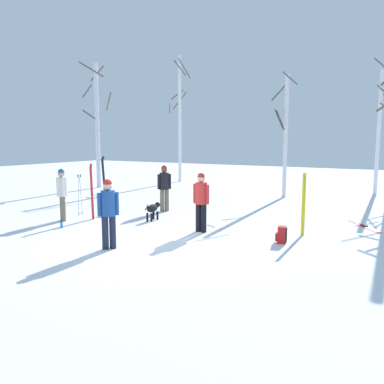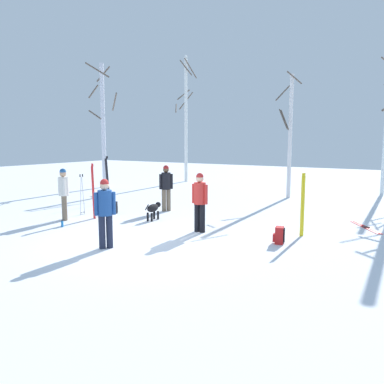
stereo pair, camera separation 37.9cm
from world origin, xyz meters
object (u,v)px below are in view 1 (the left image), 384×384
object	(u,v)px
backpack_0	(111,208)
dog	(153,209)
person_2	(62,191)
birch_tree_2	(285,134)
birch_tree_1	(180,117)
birch_tree_0	(97,122)
person_3	(201,198)
ski_poles_0	(80,193)
person_0	(164,185)
ski_pair_planted_1	(104,180)
backpack_1	(281,235)
water_bottle_0	(62,225)
ski_pair_planted_0	(92,192)
ski_pair_planted_2	(303,205)
ski_pair_lying_0	(364,226)
person_1	(108,209)
birch_tree_3	(379,128)

from	to	relation	value
backpack_0	dog	bearing A→B (deg)	-4.22
backpack_0	person_2	bearing A→B (deg)	-109.17
dog	birch_tree_2	world-z (taller)	birch_tree_2
person_2	birch_tree_1	bearing A→B (deg)	104.14
person_2	birch_tree_0	size ratio (longest dim) A/B	0.25
birch_tree_2	person_3	bearing A→B (deg)	-90.10
ski_poles_0	dog	bearing A→B (deg)	11.10
person_0	ski_pair_planted_1	size ratio (longest dim) A/B	0.87
backpack_1	water_bottle_0	distance (m)	6.50
person_0	water_bottle_0	xyz separation A→B (m)	(-1.13, -3.89, -0.88)
ski_pair_planted_0	ski_pair_planted_2	bearing A→B (deg)	10.38
ski_pair_planted_2	ski_poles_0	world-z (taller)	ski_pair_planted_2
birch_tree_0	dog	bearing A→B (deg)	-36.61
ski_poles_0	backpack_0	xyz separation A→B (m)	(0.83, 0.69, -0.56)
ski_pair_planted_1	ski_pair_lying_0	xyz separation A→B (m)	(10.07, 0.54, -0.97)
ski_pair_lying_0	water_bottle_0	bearing A→B (deg)	-148.85
person_1	ski_pair_planted_2	size ratio (longest dim) A/B	0.98
ski_pair_lying_0	birch_tree_0	world-z (taller)	birch_tree_0
person_3	ski_poles_0	world-z (taller)	person_3
person_0	birch_tree_3	bearing A→B (deg)	54.88
ski_pair_planted_1	birch_tree_3	distance (m)	13.22
backpack_1	birch_tree_0	bearing A→B (deg)	152.18
backpack_1	birch_tree_2	size ratio (longest dim) A/B	0.08
backpack_1	birch_tree_1	world-z (taller)	birch_tree_1
ski_pair_lying_0	backpack_1	size ratio (longest dim) A/B	3.50
person_2	person_3	size ratio (longest dim) A/B	1.00
person_0	person_2	xyz separation A→B (m)	(-1.91, -3.13, 0.00)
person_1	backpack_1	xyz separation A→B (m)	(3.48, 2.63, -0.77)
person_0	ski_pair_lying_0	size ratio (longest dim) A/B	1.11
dog	backpack_1	world-z (taller)	dog
ski_pair_planted_0	ski_pair_lying_0	bearing A→B (deg)	22.35
birch_tree_1	birch_tree_3	xyz separation A→B (m)	(11.41, -0.15, -0.88)
ski_pair_planted_0	ski_pair_planted_1	bearing A→B (deg)	125.87
ski_pair_lying_0	birch_tree_2	size ratio (longest dim) A/B	0.27
person_2	person_1	bearing A→B (deg)	-26.49
person_1	backpack_1	distance (m)	4.43
backpack_0	birch_tree_2	bearing A→B (deg)	60.05
person_0	person_3	xyz separation A→B (m)	(2.78, -2.24, 0.00)
ski_pair_planted_0	person_2	bearing A→B (deg)	-131.74
person_1	birch_tree_0	distance (m)	13.13
person_1	person_3	world-z (taller)	same
person_3	dog	world-z (taller)	person_3
person_2	birch_tree_1	xyz separation A→B (m)	(-3.11, 12.36, 3.09)
birch_tree_0	ski_pair_lying_0	bearing A→B (deg)	-13.57
ski_poles_0	birch_tree_3	xyz separation A→B (m)	(8.54, 11.20, 2.41)
ski_pair_planted_2	birch_tree_3	xyz separation A→B (m)	(0.96, 10.27, 2.31)
dog	ski_poles_0	world-z (taller)	ski_poles_0
ski_pair_planted_0	birch_tree_3	bearing A→B (deg)	56.31
backpack_0	person_1	bearing A→B (deg)	-49.17
backpack_0	backpack_1	world-z (taller)	same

